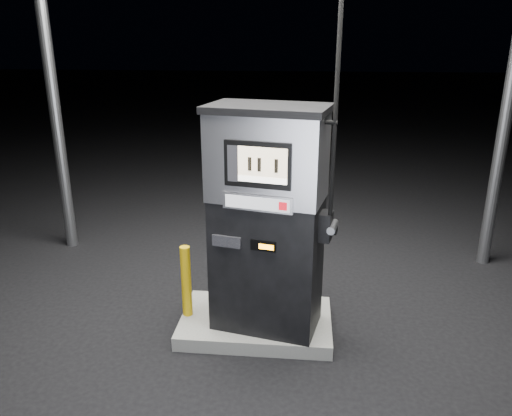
{
  "coord_description": "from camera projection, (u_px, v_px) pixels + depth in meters",
  "views": [
    {
      "loc": [
        0.46,
        -4.65,
        3.02
      ],
      "look_at": [
        -0.0,
        0.0,
        1.39
      ],
      "focal_mm": 35.0,
      "sensor_mm": 36.0,
      "label": 1
    }
  ],
  "objects": [
    {
      "name": "bollard_right",
      "position": [
        309.0,
        285.0,
        5.21
      ],
      "size": [
        0.12,
        0.12,
        0.78
      ],
      "primitive_type": "cylinder",
      "rotation": [
        0.0,
        0.0,
        0.21
      ],
      "color": "#CEA10B",
      "rests_on": "pump_island"
    },
    {
      "name": "ground",
      "position": [
        256.0,
        329.0,
        5.41
      ],
      "size": [
        80.0,
        80.0,
        0.0
      ],
      "primitive_type": "plane",
      "color": "black",
      "rests_on": "ground"
    },
    {
      "name": "bollard_left",
      "position": [
        186.0,
        281.0,
        5.27
      ],
      "size": [
        0.11,
        0.11,
        0.79
      ],
      "primitive_type": "cylinder",
      "rotation": [
        0.0,
        0.0,
        -0.06
      ],
      "color": "#CEA10B",
      "rests_on": "pump_island"
    },
    {
      "name": "fuel_dispenser",
      "position": [
        268.0,
        219.0,
        4.86
      ],
      "size": [
        1.31,
        0.89,
        4.7
      ],
      "rotation": [
        0.0,
        0.0,
        -0.21
      ],
      "color": "black",
      "rests_on": "pump_island"
    },
    {
      "name": "pump_island",
      "position": [
        256.0,
        323.0,
        5.38
      ],
      "size": [
        1.6,
        1.0,
        0.15
      ],
      "primitive_type": "cube",
      "color": "slate",
      "rests_on": "ground"
    }
  ]
}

